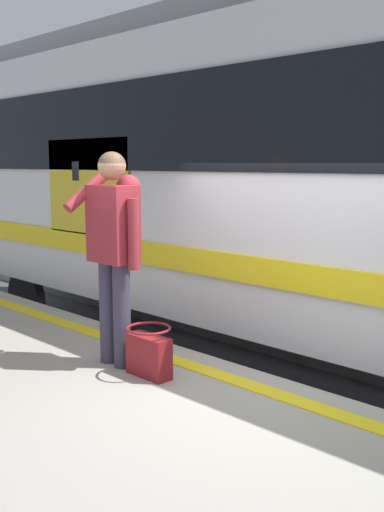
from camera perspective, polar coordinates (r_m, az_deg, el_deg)
ground_plane at (r=5.16m, az=6.57°, el=-20.16°), size 23.42×23.42×0.00m
safety_line at (r=4.57m, az=4.40°, el=-11.84°), size 13.91×0.16×0.01m
track_rail_near at (r=5.93m, az=13.36°, el=-15.44°), size 18.45×0.08×0.16m
train_carriage at (r=6.28m, az=13.69°, el=8.44°), size 13.18×2.88×3.88m
passenger at (r=4.75m, az=-7.44°, el=1.42°), size 0.57×0.55×1.71m
handbag at (r=4.62m, az=-4.15°, el=-9.22°), size 0.38×0.35×0.39m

